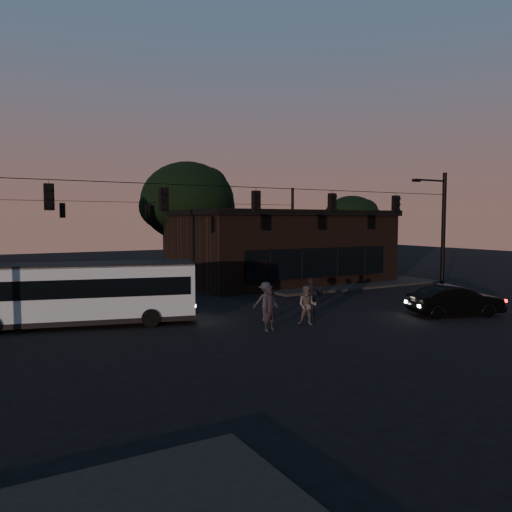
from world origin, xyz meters
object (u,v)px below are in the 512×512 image
bus (82,291)px  pedestrian_c (311,297)px  building (279,246)px  pedestrian_d (266,301)px  pedestrian_a (270,309)px  pedestrian_b (307,305)px  car (456,300)px

bus → pedestrian_c: 10.65m
building → pedestrian_d: building is taller
bus → pedestrian_c: bearing=-3.1°
building → pedestrian_a: (-9.74, -14.41, -1.77)m
pedestrian_b → pedestrian_c: size_ratio=0.95×
building → bus: building is taller
car → pedestrian_d: pedestrian_d is taller
pedestrian_b → pedestrian_d: bearing=167.4°
pedestrian_a → pedestrian_b: pedestrian_a is taller
bus → building: bearing=44.9°
pedestrian_d → pedestrian_b: bearing=139.5°
building → pedestrian_c: building is taller
pedestrian_d → bus: bearing=-6.5°
building → pedestrian_a: size_ratio=8.24×
pedestrian_c → pedestrian_a: bearing=36.2°
pedestrian_b → pedestrian_c: pedestrian_c is taller
car → pedestrian_a: bearing=99.4°
building → car: building is taller
pedestrian_a → pedestrian_c: (3.41, 1.72, -0.01)m
bus → pedestrian_c: size_ratio=5.46×
bus → car: bearing=-7.3°
building → pedestrian_a: 17.48m
car → pedestrian_c: 7.15m
building → pedestrian_a: bearing=-124.1°
building → pedestrian_d: bearing=-125.1°
bus → pedestrian_b: bearing=-14.0°
building → bus: (-16.41, -9.31, -1.15)m
pedestrian_a → pedestrian_d: size_ratio=1.03×
car → pedestrian_d: bearing=86.9°
building → pedestrian_d: (-8.79, -12.51, -1.80)m
building → pedestrian_d: 15.39m
pedestrian_c → pedestrian_d: bearing=5.3°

